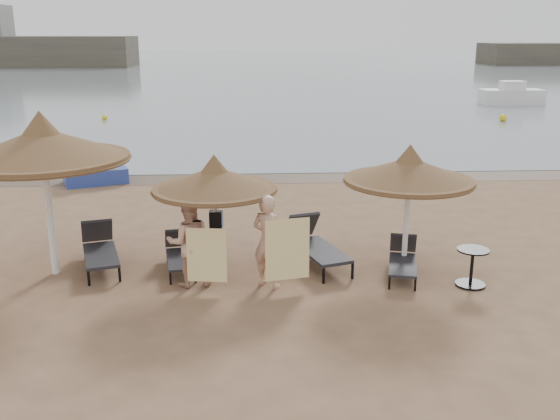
% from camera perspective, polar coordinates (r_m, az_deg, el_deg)
% --- Properties ---
extents(ground, '(160.00, 160.00, 0.00)m').
position_cam_1_polar(ground, '(11.84, -5.21, -7.53)').
color(ground, '#8A6445').
rests_on(ground, ground).
extents(sea, '(200.00, 140.00, 0.03)m').
position_cam_1_polar(sea, '(90.96, -3.41, 13.08)').
color(sea, slate).
rests_on(sea, ground).
extents(wet_sand_strip, '(200.00, 1.60, 0.01)m').
position_cam_1_polar(wet_sand_strip, '(20.79, -4.31, 2.90)').
color(wet_sand_strip, brown).
rests_on(wet_sand_strip, ground).
extents(far_shore, '(150.00, 54.80, 12.00)m').
position_cam_1_polar(far_shore, '(92.30, -19.73, 14.05)').
color(far_shore, brown).
rests_on(far_shore, ground).
extents(palapa_left, '(3.31, 3.31, 3.28)m').
position_cam_1_polar(palapa_left, '(12.80, -20.90, 5.53)').
color(palapa_left, white).
rests_on(palapa_left, ground).
extents(palapa_center, '(2.47, 2.47, 2.45)m').
position_cam_1_polar(palapa_center, '(12.14, -6.00, 2.77)').
color(palapa_center, white).
rests_on(palapa_center, ground).
extents(palapa_right, '(2.62, 2.62, 2.59)m').
position_cam_1_polar(palapa_right, '(12.59, 11.72, 3.54)').
color(palapa_right, white).
rests_on(palapa_right, ground).
extents(lounger_far_left, '(1.15, 2.02, 0.86)m').
position_cam_1_polar(lounger_far_left, '(13.49, -16.16, -3.35)').
color(lounger_far_left, black).
rests_on(lounger_far_left, ground).
extents(lounger_near_left, '(0.79, 1.67, 0.72)m').
position_cam_1_polar(lounger_near_left, '(13.02, -9.15, -3.90)').
color(lounger_near_left, black).
rests_on(lounger_near_left, ground).
extents(lounger_near_right, '(1.32, 2.20, 0.94)m').
position_cam_1_polar(lounger_near_right, '(13.16, 3.16, -3.05)').
color(lounger_near_right, black).
rests_on(lounger_near_right, ground).
extents(lounger_far_right, '(0.89, 1.68, 0.72)m').
position_cam_1_polar(lounger_far_right, '(12.81, 11.16, -4.36)').
color(lounger_far_right, black).
rests_on(lounger_far_right, ground).
extents(side_table, '(0.61, 0.61, 0.74)m').
position_cam_1_polar(side_table, '(12.53, 17.11, -5.13)').
color(side_table, black).
rests_on(side_table, ground).
extents(person_left, '(1.00, 0.73, 2.02)m').
position_cam_1_polar(person_left, '(11.91, -8.36, -2.30)').
color(person_left, tan).
rests_on(person_left, ground).
extents(person_right, '(1.15, 1.07, 2.11)m').
position_cam_1_polar(person_right, '(11.72, -1.09, -2.20)').
color(person_right, tan).
rests_on(person_right, ground).
extents(towel_left, '(0.75, 0.13, 1.05)m').
position_cam_1_polar(towel_left, '(11.64, -6.74, -4.14)').
color(towel_left, yellow).
rests_on(towel_left, ground).
extents(towel_right, '(0.84, 0.21, 1.19)m').
position_cam_1_polar(towel_right, '(11.57, 0.69, -3.64)').
color(towel_right, yellow).
rests_on(towel_right, ground).
extents(bag_patterned, '(0.28, 0.16, 0.34)m').
position_cam_1_polar(bag_patterned, '(12.53, -5.85, -0.78)').
color(bag_patterned, silver).
rests_on(bag_patterned, ground).
extents(bag_dark, '(0.24, 0.09, 0.34)m').
position_cam_1_polar(bag_dark, '(12.19, -5.93, -1.04)').
color(bag_dark, black).
rests_on(bag_dark, ground).
extents(pedal_boat, '(2.20, 1.76, 0.90)m').
position_cam_1_polar(pedal_boat, '(20.91, -16.61, 3.27)').
color(pedal_boat, '#293E96').
rests_on(pedal_boat, ground).
extents(buoy_left, '(0.31, 0.31, 0.31)m').
position_cam_1_polar(buoy_left, '(35.82, -15.74, 8.15)').
color(buoy_left, yellow).
rests_on(buoy_left, ground).
extents(buoy_right, '(0.41, 0.41, 0.41)m').
position_cam_1_polar(buoy_right, '(36.08, 19.72, 7.95)').
color(buoy_right, yellow).
rests_on(buoy_right, ground).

